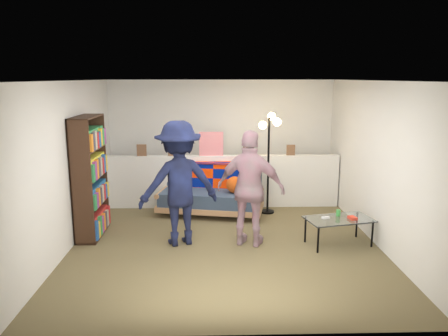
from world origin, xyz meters
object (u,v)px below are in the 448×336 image
Objects in this scene: floor_lamp at (270,143)px; person_right at (250,189)px; coffee_table at (339,220)px; futon_sofa at (212,193)px; bookshelf at (90,181)px; person_left at (179,183)px.

floor_lamp is 1.07× the size of person_right.
futon_sofa is at bearing 139.64° from coffee_table.
coffee_table is (3.77, -0.53, -0.50)m from bookshelf.
person_left reaches higher than person_right.
person_left is 1.08× the size of person_right.
futon_sofa is 1.09× the size of person_left.
person_left reaches higher than floor_lamp.
person_left is (-0.49, -1.46, 0.55)m from futon_sofa.
coffee_table is 0.58× the size of floor_lamp.
person_right reaches higher than futon_sofa.
person_right is (2.45, -0.49, -0.02)m from bookshelf.
coffee_table is 1.40m from person_right.
floor_lamp is at bearing 1.45° from futon_sofa.
futon_sofa is at bearing -51.35° from person_right.
floor_lamp reaches higher than futon_sofa.
futon_sofa is at bearing 29.30° from bookshelf.
bookshelf is 1.02× the size of floor_lamp.
floor_lamp is 2.16m from person_left.
person_right is at bearing -11.34° from bookshelf.
bookshelf is at bearing -150.70° from futon_sofa.
person_left is (1.41, -0.39, 0.05)m from bookshelf.
futon_sofa is 2.46m from coffee_table.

